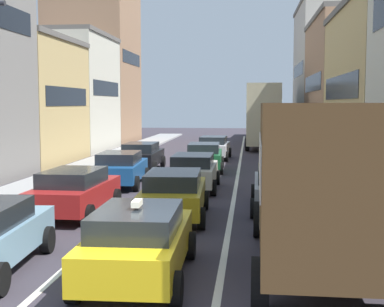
{
  "coord_description": "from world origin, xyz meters",
  "views": [
    {
      "loc": [
        2.26,
        -9.12,
        3.57
      ],
      "look_at": [
        0.0,
        12.0,
        1.6
      ],
      "focal_mm": 50.33,
      "sensor_mm": 36.0,
      "label": 1
    }
  ],
  "objects_px": {
    "hatchback_centre_lane_third": "(193,171)",
    "bus_far_queue_secondary": "(262,121)",
    "removalist_box_truck": "(318,181)",
    "coupe_centre_lane_fourth": "(204,156)",
    "taxi_centre_lane_front": "(139,241)",
    "sedan_centre_lane_second": "(174,193)",
    "sedan_right_lane_behind_truck": "(282,187)",
    "bus_mid_queue_primary": "(265,113)",
    "sedan_centre_lane_fifth": "(214,147)",
    "sedan_left_lane_third": "(120,168)",
    "wagon_left_lane_second": "(75,191)",
    "sedan_left_lane_fourth": "(141,156)"
  },
  "relations": [
    {
      "from": "taxi_centre_lane_front",
      "to": "sedan_left_lane_third",
      "type": "relative_size",
      "value": 0.99
    },
    {
      "from": "removalist_box_truck",
      "to": "hatchback_centre_lane_third",
      "type": "xyz_separation_m",
      "value": [
        -3.74,
        10.7,
        -1.18
      ]
    },
    {
      "from": "hatchback_centre_lane_third",
      "to": "sedan_right_lane_behind_truck",
      "type": "bearing_deg",
      "value": -139.86
    },
    {
      "from": "removalist_box_truck",
      "to": "sedan_left_lane_third",
      "type": "relative_size",
      "value": 1.76
    },
    {
      "from": "removalist_box_truck",
      "to": "hatchback_centre_lane_third",
      "type": "bearing_deg",
      "value": 20.12
    },
    {
      "from": "hatchback_centre_lane_third",
      "to": "sedan_centre_lane_fifth",
      "type": "xyz_separation_m",
      "value": [
        0.02,
        12.42,
        0.0
      ]
    },
    {
      "from": "wagon_left_lane_second",
      "to": "sedan_centre_lane_fifth",
      "type": "bearing_deg",
      "value": -8.78
    },
    {
      "from": "sedan_centre_lane_second",
      "to": "coupe_centre_lane_fourth",
      "type": "height_order",
      "value": "same"
    },
    {
      "from": "sedan_right_lane_behind_truck",
      "to": "bus_far_queue_secondary",
      "type": "bearing_deg",
      "value": 0.47
    },
    {
      "from": "sedan_centre_lane_second",
      "to": "coupe_centre_lane_fourth",
      "type": "xyz_separation_m",
      "value": [
        -0.07,
        11.99,
        0.0
      ]
    },
    {
      "from": "sedan_centre_lane_second",
      "to": "bus_mid_queue_primary",
      "type": "xyz_separation_m",
      "value": [
        3.54,
        27.59,
        2.03
      ]
    },
    {
      "from": "sedan_centre_lane_second",
      "to": "sedan_left_lane_third",
      "type": "distance_m",
      "value": 7.14
    },
    {
      "from": "wagon_left_lane_second",
      "to": "sedan_left_lane_fourth",
      "type": "xyz_separation_m",
      "value": [
        -0.21,
        11.73,
        0.0
      ]
    },
    {
      "from": "wagon_left_lane_second",
      "to": "sedan_right_lane_behind_truck",
      "type": "height_order",
      "value": "same"
    },
    {
      "from": "taxi_centre_lane_front",
      "to": "sedan_centre_lane_fifth",
      "type": "bearing_deg",
      "value": -1.13
    },
    {
      "from": "sedan_left_lane_fourth",
      "to": "bus_mid_queue_primary",
      "type": "distance_m",
      "value": 17.28
    },
    {
      "from": "bus_mid_queue_primary",
      "to": "sedan_right_lane_behind_truck",
      "type": "bearing_deg",
      "value": -178.03
    },
    {
      "from": "removalist_box_truck",
      "to": "wagon_left_lane_second",
      "type": "relative_size",
      "value": 1.78
    },
    {
      "from": "removalist_box_truck",
      "to": "coupe_centre_lane_fourth",
      "type": "relative_size",
      "value": 1.77
    },
    {
      "from": "sedan_centre_lane_fifth",
      "to": "wagon_left_lane_second",
      "type": "bearing_deg",
      "value": 171.53
    },
    {
      "from": "hatchback_centre_lane_third",
      "to": "coupe_centre_lane_fourth",
      "type": "height_order",
      "value": "same"
    },
    {
      "from": "bus_mid_queue_primary",
      "to": "bus_far_queue_secondary",
      "type": "bearing_deg",
      "value": 2.13
    },
    {
      "from": "sedan_left_lane_third",
      "to": "sedan_left_lane_fourth",
      "type": "distance_m",
      "value": 5.55
    },
    {
      "from": "sedan_left_lane_third",
      "to": "sedan_right_lane_behind_truck",
      "type": "distance_m",
      "value": 8.12
    },
    {
      "from": "hatchback_centre_lane_third",
      "to": "coupe_centre_lane_fourth",
      "type": "distance_m",
      "value": 6.31
    },
    {
      "from": "sedan_right_lane_behind_truck",
      "to": "hatchback_centre_lane_third",
      "type": "bearing_deg",
      "value": 41.32
    },
    {
      "from": "removalist_box_truck",
      "to": "sedan_centre_lane_fifth",
      "type": "relative_size",
      "value": 1.78
    },
    {
      "from": "removalist_box_truck",
      "to": "sedan_centre_lane_second",
      "type": "xyz_separation_m",
      "value": [
        -3.75,
        5.02,
        -1.18
      ]
    },
    {
      "from": "taxi_centre_lane_front",
      "to": "bus_far_queue_secondary",
      "type": "height_order",
      "value": "bus_far_queue_secondary"
    },
    {
      "from": "bus_mid_queue_primary",
      "to": "coupe_centre_lane_fourth",
      "type": "bearing_deg",
      "value": 169.23
    },
    {
      "from": "hatchback_centre_lane_third",
      "to": "sedan_left_lane_third",
      "type": "distance_m",
      "value": 3.33
    },
    {
      "from": "removalist_box_truck",
      "to": "sedan_right_lane_behind_truck",
      "type": "xyz_separation_m",
      "value": [
        -0.34,
        6.74,
        -1.18
      ]
    },
    {
      "from": "sedan_left_lane_fourth",
      "to": "bus_mid_queue_primary",
      "type": "xyz_separation_m",
      "value": [
        6.97,
        15.68,
        2.03
      ]
    },
    {
      "from": "taxi_centre_lane_front",
      "to": "coupe_centre_lane_fourth",
      "type": "relative_size",
      "value": 1.0
    },
    {
      "from": "sedan_centre_lane_second",
      "to": "sedan_left_lane_third",
      "type": "bearing_deg",
      "value": 24.45
    },
    {
      "from": "hatchback_centre_lane_third",
      "to": "sedan_left_lane_third",
      "type": "relative_size",
      "value": 0.98
    },
    {
      "from": "coupe_centre_lane_fourth",
      "to": "sedan_centre_lane_fifth",
      "type": "distance_m",
      "value": 6.11
    },
    {
      "from": "coupe_centre_lane_fourth",
      "to": "taxi_centre_lane_front",
      "type": "bearing_deg",
      "value": 178.52
    },
    {
      "from": "taxi_centre_lane_front",
      "to": "wagon_left_lane_second",
      "type": "xyz_separation_m",
      "value": [
        -3.32,
        6.0,
        -0.0
      ]
    },
    {
      "from": "sedan_centre_lane_fifth",
      "to": "sedan_right_lane_behind_truck",
      "type": "height_order",
      "value": "same"
    },
    {
      "from": "taxi_centre_lane_front",
      "to": "bus_mid_queue_primary",
      "type": "xyz_separation_m",
      "value": [
        3.44,
        33.42,
        2.03
      ]
    },
    {
      "from": "wagon_left_lane_second",
      "to": "hatchback_centre_lane_third",
      "type": "distance_m",
      "value": 6.39
    },
    {
      "from": "hatchback_centre_lane_third",
      "to": "bus_far_queue_secondary",
      "type": "bearing_deg",
      "value": -6.29
    },
    {
      "from": "sedan_centre_lane_fifth",
      "to": "taxi_centre_lane_front",
      "type": "bearing_deg",
      "value": -178.02
    },
    {
      "from": "sedan_right_lane_behind_truck",
      "to": "bus_mid_queue_primary",
      "type": "relative_size",
      "value": 0.41
    },
    {
      "from": "sedan_left_lane_third",
      "to": "taxi_centre_lane_front",
      "type": "bearing_deg",
      "value": -167.54
    },
    {
      "from": "hatchback_centre_lane_third",
      "to": "bus_mid_queue_primary",
      "type": "relative_size",
      "value": 0.41
    },
    {
      "from": "sedan_centre_lane_fifth",
      "to": "removalist_box_truck",
      "type": "bearing_deg",
      "value": -169.05
    },
    {
      "from": "taxi_centre_lane_front",
      "to": "wagon_left_lane_second",
      "type": "distance_m",
      "value": 6.86
    },
    {
      "from": "coupe_centre_lane_fourth",
      "to": "bus_mid_queue_primary",
      "type": "relative_size",
      "value": 0.41
    }
  ]
}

